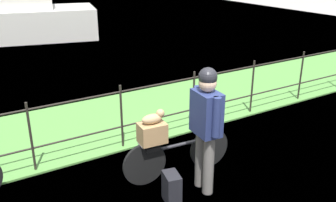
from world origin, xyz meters
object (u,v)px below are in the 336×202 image
(wooden_crate, at_px, (152,133))
(moored_boat_near, at_px, (20,16))
(bicycle_main, at_px, (177,155))
(backpack_on_paving, at_px, (172,188))
(cyclist_person, at_px, (206,120))
(terrier_dog, at_px, (154,118))

(wooden_crate, xyz_separation_m, moored_boat_near, (0.43, 10.85, 0.10))
(bicycle_main, bearing_deg, backpack_on_paving, -128.33)
(backpack_on_paving, bearing_deg, bicycle_main, -25.93)
(cyclist_person, bearing_deg, terrier_dog, 133.81)
(bicycle_main, distance_m, cyclist_person, 0.83)
(terrier_dog, height_order, cyclist_person, cyclist_person)
(terrier_dog, bearing_deg, backpack_on_paving, -94.72)
(terrier_dog, height_order, backpack_on_paving, terrier_dog)
(bicycle_main, xyz_separation_m, cyclist_person, (0.13, -0.46, 0.68))
(cyclist_person, height_order, moored_boat_near, moored_boat_near)
(terrier_dog, xyz_separation_m, moored_boat_near, (0.41, 10.85, -0.11))
(cyclist_person, bearing_deg, wooden_crate, 135.14)
(wooden_crate, relative_size, terrier_dog, 1.11)
(cyclist_person, bearing_deg, backpack_on_paving, -177.44)
(bicycle_main, distance_m, terrier_dog, 0.72)
(cyclist_person, bearing_deg, bicycle_main, 105.81)
(backpack_on_paving, height_order, moored_boat_near, moored_boat_near)
(cyclist_person, relative_size, backpack_on_paving, 4.21)
(bicycle_main, height_order, backpack_on_paving, bicycle_main)
(bicycle_main, height_order, wooden_crate, wooden_crate)
(cyclist_person, distance_m, moored_boat_near, 11.35)
(wooden_crate, distance_m, cyclist_person, 0.75)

